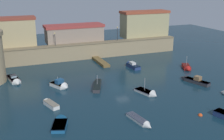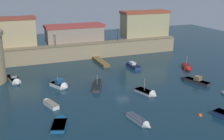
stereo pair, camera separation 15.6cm
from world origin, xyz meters
name	(u,v)px [view 1 (the left image)]	position (x,y,z in m)	size (l,w,h in m)	color
ground_plane	(123,87)	(0.00, 0.00, 0.00)	(133.83, 133.83, 0.00)	#112D3D
quay_wall	(87,51)	(0.00, 23.41, 2.12)	(52.78, 2.51, 4.21)	#9E8966
old_town_backdrop	(86,29)	(0.90, 26.98, 7.37)	(52.31, 5.78, 7.69)	tan
pier_dock	(101,62)	(1.82, 17.84, 0.33)	(1.71, 8.92, 0.70)	brown
quay_lamp_0	(55,37)	(-8.32, 23.41, 6.40)	(0.32, 0.32, 3.27)	black
quay_lamp_1	(117,31)	(8.74, 23.41, 6.72)	(0.32, 0.32, 3.84)	black
moored_boat_0	(149,93)	(2.95, -5.03, 0.26)	(3.13, 5.18, 3.38)	silver
moored_boat_1	(15,80)	(-19.19, 10.91, 0.41)	(2.84, 6.46, 1.68)	white
moored_boat_2	(187,68)	(18.83, 5.27, 0.39)	(3.56, 5.18, 3.22)	red
moored_boat_5	(61,85)	(-11.14, 4.38, 0.51)	(3.54, 4.62, 2.47)	white
moored_boat_6	(61,123)	(-14.20, -10.11, 0.30)	(3.17, 4.70, 1.74)	#195689
moored_boat_7	(132,65)	(7.55, 11.75, 0.47)	(1.94, 5.67, 1.70)	navy
moored_boat_8	(141,121)	(-3.34, -14.05, 0.26)	(2.06, 5.43, 1.17)	white
moored_boat_9	(50,103)	(-14.55, -3.12, 0.39)	(2.43, 4.58, 1.06)	white
moored_boat_10	(98,84)	(-4.35, 2.32, 0.43)	(3.88, 6.92, 2.81)	#333338
moored_boat_11	(193,80)	(14.46, -2.76, 0.48)	(3.49, 6.72, 1.83)	#333338
mooring_buoy_0	(200,115)	(6.09, -15.28, 0.00)	(0.68, 0.68, 0.68)	#EA4C19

